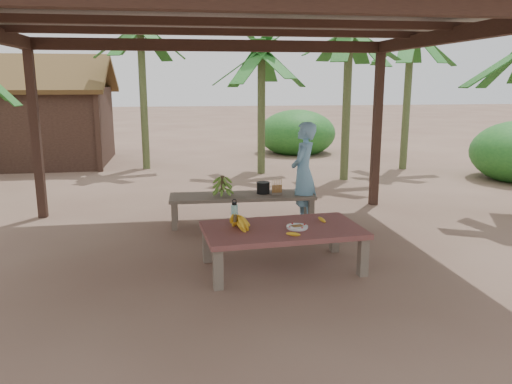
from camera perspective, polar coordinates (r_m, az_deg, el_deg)
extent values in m
plane|color=brown|center=(6.33, -2.91, -7.27)|extent=(80.00, 80.00, 0.00)
cube|color=black|center=(8.55, -23.88, 6.14)|extent=(0.13, 0.13, 2.70)
cube|color=black|center=(8.93, 13.65, 7.08)|extent=(0.13, 0.13, 2.70)
cube|color=black|center=(8.27, -4.87, 16.34)|extent=(5.80, 0.14, 0.18)
cube|color=black|center=(6.86, 21.84, 16.34)|extent=(0.14, 4.80, 0.18)
cube|color=slate|center=(6.01, -3.24, 19.96)|extent=(6.60, 5.60, 0.06)
cube|color=brown|center=(5.28, -4.35, -8.81)|extent=(0.11, 0.11, 0.44)
cube|color=brown|center=(5.75, 12.14, -7.28)|extent=(0.11, 0.11, 0.44)
cube|color=brown|center=(6.07, -5.61, -5.99)|extent=(0.11, 0.11, 0.44)
cube|color=brown|center=(6.48, 8.97, -4.89)|extent=(0.11, 0.11, 0.44)
cube|color=maroon|center=(5.76, 3.04, -4.35)|extent=(1.87, 1.14, 0.06)
cube|color=brown|center=(7.43, -9.32, -2.80)|extent=(0.08, 0.08, 0.40)
cube|color=brown|center=(7.63, 6.34, -2.30)|extent=(0.08, 0.08, 0.40)
cube|color=brown|center=(7.87, -9.22, -1.93)|extent=(0.08, 0.08, 0.40)
cube|color=brown|center=(8.06, 5.57, -1.48)|extent=(0.08, 0.08, 0.40)
cube|color=brown|center=(7.63, -1.58, -0.50)|extent=(2.22, 0.66, 0.05)
cylinder|color=white|center=(5.71, 4.73, -4.14)|extent=(0.23, 0.23, 0.01)
cylinder|color=white|center=(5.71, 4.73, -3.98)|extent=(0.25, 0.25, 0.02)
cube|color=brown|center=(5.71, 4.73, -3.92)|extent=(0.14, 0.11, 0.02)
ellipsoid|color=gold|center=(5.44, 4.28, -4.82)|extent=(0.16, 0.05, 0.04)
ellipsoid|color=gold|center=(6.03, 7.55, -3.15)|extent=(0.10, 0.16, 0.04)
cylinder|color=#3BB8A8|center=(5.86, -2.48, -2.57)|extent=(0.08, 0.08, 0.23)
cylinder|color=black|center=(5.83, -2.49, -1.33)|extent=(0.06, 0.06, 0.03)
torus|color=black|center=(5.82, -2.49, -1.05)|extent=(0.05, 0.01, 0.05)
cylinder|color=black|center=(7.69, 0.83, 0.46)|extent=(0.20, 0.20, 0.17)
imported|color=#69A3C7|center=(7.68, 5.44, 2.21)|extent=(0.61, 0.68, 1.55)
cube|color=black|center=(14.50, -24.62, 6.85)|extent=(4.00, 3.00, 2.00)
cube|color=brown|center=(13.64, -26.10, 12.13)|extent=(4.40, 1.73, 1.00)
cube|color=brown|center=(15.28, -24.24, 12.20)|extent=(4.40, 1.73, 1.00)
cylinder|color=#596638|center=(11.16, 10.31, 9.72)|extent=(0.18, 0.18, 3.28)
cylinder|color=#596638|center=(11.78, 0.62, 9.02)|extent=(0.18, 0.18, 2.86)
cylinder|color=#596638|center=(12.74, -12.74, 10.45)|extent=(0.18, 0.18, 3.51)
cylinder|color=#596638|center=(12.93, 16.86, 9.92)|extent=(0.18, 0.18, 3.36)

